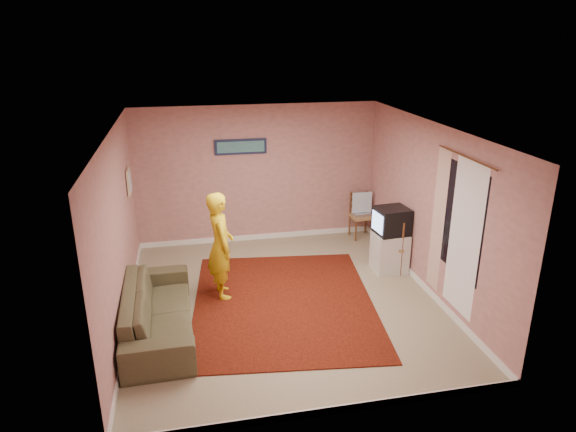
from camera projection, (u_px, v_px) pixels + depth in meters
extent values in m
plane|color=gray|center=(283.00, 301.00, 7.73)|extent=(5.00, 5.00, 0.00)
cube|color=tan|center=(257.00, 175.00, 9.59)|extent=(4.50, 0.02, 2.60)
cube|color=tan|center=(333.00, 307.00, 4.99)|extent=(4.50, 0.02, 2.60)
cube|color=tan|center=(118.00, 232.00, 6.86)|extent=(0.02, 5.00, 2.60)
cube|color=tan|center=(430.00, 209.00, 7.72)|extent=(0.02, 5.00, 2.60)
cube|color=white|center=(283.00, 129.00, 6.85)|extent=(4.50, 5.00, 0.02)
cube|color=white|center=(259.00, 237.00, 10.01)|extent=(4.50, 0.02, 0.10)
cube|color=white|center=(329.00, 411.00, 5.42)|extent=(4.50, 0.02, 0.10)
cube|color=white|center=(129.00, 313.00, 7.29)|extent=(0.02, 5.00, 0.10)
cube|color=white|center=(422.00, 284.00, 8.14)|extent=(0.02, 5.00, 0.10)
cube|color=black|center=(461.00, 221.00, 6.83)|extent=(0.01, 1.10, 1.50)
cube|color=white|center=(464.00, 239.00, 6.76)|extent=(0.01, 0.75, 2.10)
cube|color=white|center=(438.00, 221.00, 7.40)|extent=(0.01, 0.35, 2.10)
cylinder|color=brown|center=(466.00, 157.00, 6.53)|extent=(0.02, 1.40, 0.02)
cube|color=#151C3A|center=(241.00, 147.00, 9.32)|extent=(0.95, 0.03, 0.28)
cube|color=#2F5F82|center=(241.00, 147.00, 9.30)|extent=(0.86, 0.01, 0.20)
cube|color=#CFBA8E|center=(129.00, 181.00, 8.26)|extent=(0.03, 0.38, 0.42)
cube|color=#ADB9BE|center=(130.00, 181.00, 8.26)|extent=(0.01, 0.30, 0.34)
cube|color=black|center=(284.00, 302.00, 7.66)|extent=(3.00, 3.58, 0.02)
cube|color=silver|center=(389.00, 252.00, 8.60)|extent=(0.53, 0.48, 0.68)
cube|color=black|center=(392.00, 221.00, 8.41)|extent=(0.55, 0.51, 0.44)
cube|color=#8CB2F2|center=(377.00, 222.00, 8.34)|extent=(0.05, 0.37, 0.31)
cube|color=#AD8054|center=(361.00, 216.00, 9.98)|extent=(0.43, 0.41, 0.05)
cube|color=brown|center=(362.00, 205.00, 9.90)|extent=(0.40, 0.06, 0.46)
cube|color=#B5B4BA|center=(361.00, 214.00, 9.96)|extent=(0.37, 0.29, 0.06)
cube|color=#97CFF8|center=(362.00, 202.00, 9.89)|extent=(0.38, 0.05, 0.40)
cube|color=#AD8054|center=(390.00, 246.00, 8.55)|extent=(0.48, 0.50, 0.05)
cube|color=brown|center=(391.00, 233.00, 8.47)|extent=(0.13, 0.42, 0.48)
cube|color=white|center=(390.00, 243.00, 8.54)|extent=(0.28, 0.23, 0.05)
imported|color=#4D452F|center=(158.00, 310.00, 6.82)|extent=(0.93, 2.25, 0.65)
imported|color=gold|center=(220.00, 245.00, 7.63)|extent=(0.47, 0.65, 1.65)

